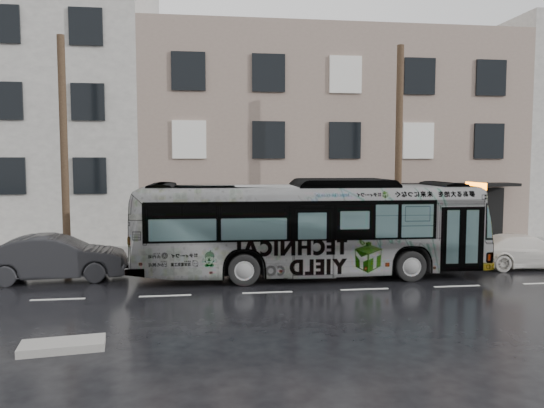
{
  "coord_description": "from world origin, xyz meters",
  "views": [
    {
      "loc": [
        -2.04,
        -18.96,
        4.18
      ],
      "look_at": [
        0.82,
        2.5,
        2.42
      ],
      "focal_mm": 35.0,
      "sensor_mm": 36.0,
      "label": 1
    }
  ],
  "objects_px": {
    "bus": "(309,228)",
    "dark_sedan": "(56,258)",
    "utility_pole_front": "(399,150)",
    "white_sedan": "(525,251)",
    "sign_post": "(421,225)",
    "utility_pole_rear": "(64,149)"
  },
  "relations": [
    {
      "from": "bus",
      "to": "dark_sedan",
      "type": "distance_m",
      "value": 9.02
    },
    {
      "from": "utility_pole_front",
      "to": "bus",
      "type": "height_order",
      "value": "utility_pole_front"
    },
    {
      "from": "white_sedan",
      "to": "dark_sedan",
      "type": "bearing_deg",
      "value": 94.29
    },
    {
      "from": "sign_post",
      "to": "white_sedan",
      "type": "relative_size",
      "value": 0.53
    },
    {
      "from": "bus",
      "to": "utility_pole_rear",
      "type": "bearing_deg",
      "value": 70.51
    },
    {
      "from": "utility_pole_rear",
      "to": "bus",
      "type": "bearing_deg",
      "value": -20.73
    },
    {
      "from": "sign_post",
      "to": "dark_sedan",
      "type": "distance_m",
      "value": 15.07
    },
    {
      "from": "utility_pole_rear",
      "to": "dark_sedan",
      "type": "height_order",
      "value": "utility_pole_rear"
    },
    {
      "from": "utility_pole_rear",
      "to": "dark_sedan",
      "type": "relative_size",
      "value": 1.86
    },
    {
      "from": "white_sedan",
      "to": "utility_pole_rear",
      "type": "bearing_deg",
      "value": 84.59
    },
    {
      "from": "utility_pole_front",
      "to": "white_sedan",
      "type": "distance_m",
      "value": 6.52
    },
    {
      "from": "bus",
      "to": "white_sedan",
      "type": "height_order",
      "value": "bus"
    },
    {
      "from": "white_sedan",
      "to": "utility_pole_front",
      "type": "bearing_deg",
      "value": 56.18
    },
    {
      "from": "utility_pole_front",
      "to": "sign_post",
      "type": "xyz_separation_m",
      "value": [
        1.1,
        0.0,
        -3.3
      ]
    },
    {
      "from": "utility_pole_front",
      "to": "white_sedan",
      "type": "xyz_separation_m",
      "value": [
        4.03,
        -3.21,
        -4.0
      ]
    },
    {
      "from": "utility_pole_rear",
      "to": "bus",
      "type": "height_order",
      "value": "utility_pole_rear"
    },
    {
      "from": "utility_pole_front",
      "to": "bus",
      "type": "bearing_deg",
      "value": -143.07
    },
    {
      "from": "white_sedan",
      "to": "dark_sedan",
      "type": "height_order",
      "value": "dark_sedan"
    },
    {
      "from": "bus",
      "to": "dark_sedan",
      "type": "relative_size",
      "value": 2.62
    },
    {
      "from": "utility_pole_front",
      "to": "dark_sedan",
      "type": "distance_m",
      "value": 14.51
    },
    {
      "from": "sign_post",
      "to": "bus",
      "type": "distance_m",
      "value": 6.79
    },
    {
      "from": "utility_pole_front",
      "to": "white_sedan",
      "type": "bearing_deg",
      "value": -38.49
    }
  ]
}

